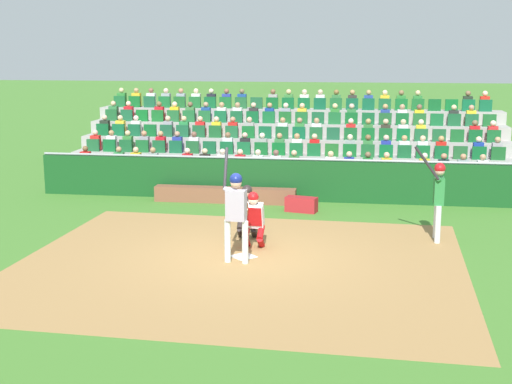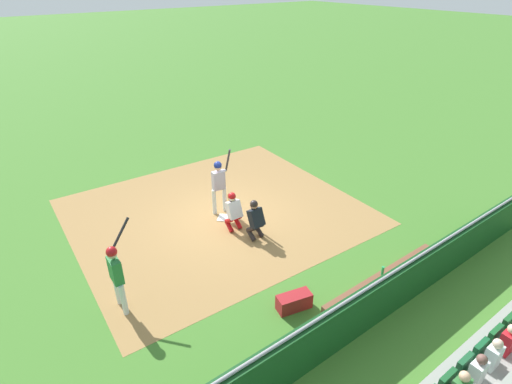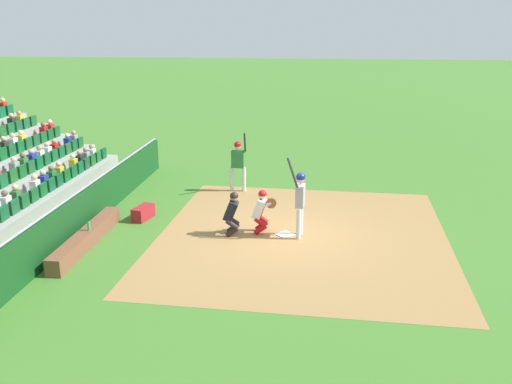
# 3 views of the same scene
# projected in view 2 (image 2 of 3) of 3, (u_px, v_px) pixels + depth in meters

# --- Properties ---
(ground_plane) EXTENTS (160.00, 160.00, 0.00)m
(ground_plane) POSITION_uv_depth(u_px,v_px,m) (225.00, 218.00, 13.38)
(ground_plane) COLOR #407429
(infield_dirt_patch) EXTENTS (9.41, 8.42, 0.01)m
(infield_dirt_patch) POSITION_uv_depth(u_px,v_px,m) (217.00, 212.00, 13.73)
(infield_dirt_patch) COLOR #9B7443
(infield_dirt_patch) RESTS_ON ground_plane
(home_plate_marker) EXTENTS (0.62, 0.62, 0.02)m
(home_plate_marker) POSITION_uv_depth(u_px,v_px,m) (225.00, 218.00, 13.37)
(home_plate_marker) COLOR white
(home_plate_marker) RESTS_ON infield_dirt_patch
(batter_at_plate) EXTENTS (0.55, 0.52, 2.35)m
(batter_at_plate) POSITION_uv_depth(u_px,v_px,m) (219.00, 181.00, 13.14)
(batter_at_plate) COLOR silver
(batter_at_plate) RESTS_ON ground_plane
(catcher_crouching) EXTENTS (0.47, 0.72, 1.30)m
(catcher_crouching) POSITION_uv_depth(u_px,v_px,m) (233.00, 209.00, 12.49)
(catcher_crouching) COLOR #B81114
(catcher_crouching) RESTS_ON ground_plane
(home_plate_umpire) EXTENTS (0.48, 0.48, 1.30)m
(home_plate_umpire) POSITION_uv_depth(u_px,v_px,m) (255.00, 218.00, 12.07)
(home_plate_umpire) COLOR black
(home_plate_umpire) RESTS_ON ground_plane
(dugout_wall) EXTENTS (14.15, 0.24, 1.26)m
(dugout_wall) POSITION_uv_depth(u_px,v_px,m) (366.00, 309.00, 8.97)
(dugout_wall) COLOR #13441A
(dugout_wall) RESTS_ON ground_plane
(dugout_bench) EXTENTS (4.08, 0.40, 0.44)m
(dugout_bench) POSITION_uv_depth(u_px,v_px,m) (384.00, 283.00, 10.28)
(dugout_bench) COLOR brown
(dugout_bench) RESTS_ON ground_plane
(water_bottle_on_bench) EXTENTS (0.07, 0.07, 0.24)m
(water_bottle_on_bench) POSITION_uv_depth(u_px,v_px,m) (383.00, 271.00, 10.17)
(water_bottle_on_bench) COLOR green
(water_bottle_on_bench) RESTS_ON dugout_bench
(equipment_duffel_bag) EXTENTS (0.90, 0.54, 0.41)m
(equipment_duffel_bag) POSITION_uv_depth(u_px,v_px,m) (294.00, 302.00, 9.71)
(equipment_duffel_bag) COLOR maroon
(equipment_duffel_bag) RESTS_ON ground_plane
(on_deck_batter) EXTENTS (0.74, 0.64, 2.22)m
(on_deck_batter) POSITION_uv_depth(u_px,v_px,m) (116.00, 271.00, 9.28)
(on_deck_batter) COLOR silver
(on_deck_batter) RESTS_ON ground_plane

